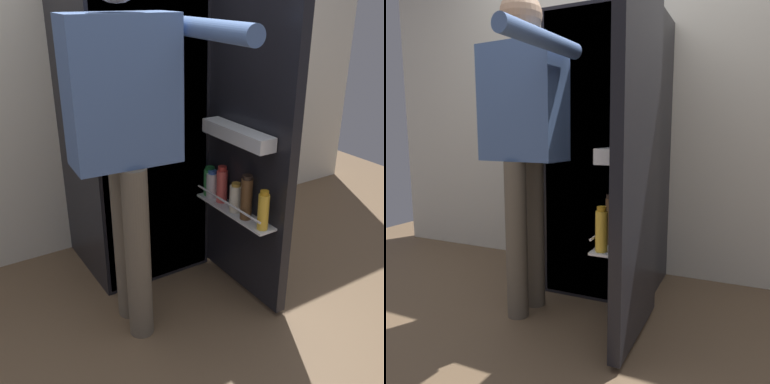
% 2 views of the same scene
% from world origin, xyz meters
% --- Properties ---
extents(ground_plane, '(5.55, 5.55, 0.00)m').
position_xyz_m(ground_plane, '(0.00, 0.00, 0.00)').
color(ground_plane, brown).
extents(kitchen_wall, '(4.40, 0.10, 2.60)m').
position_xyz_m(kitchen_wall, '(0.00, 0.94, 1.30)').
color(kitchen_wall, silver).
rests_on(kitchen_wall, ground_plane).
extents(refrigerator, '(0.73, 1.28, 1.76)m').
position_xyz_m(refrigerator, '(0.03, 0.51, 0.88)').
color(refrigerator, black).
rests_on(refrigerator, ground_plane).
extents(person, '(0.58, 0.83, 1.76)m').
position_xyz_m(person, '(-0.29, -0.03, 1.07)').
color(person, '#665B4C').
rests_on(person, ground_plane).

